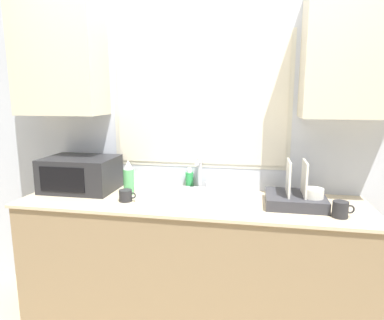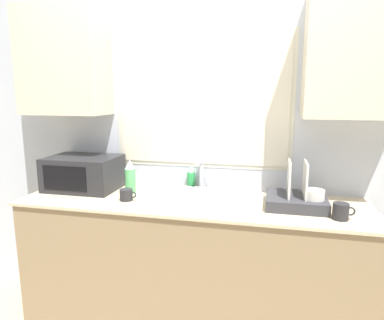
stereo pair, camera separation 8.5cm
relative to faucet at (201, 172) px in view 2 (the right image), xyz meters
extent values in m
cube|color=#8C7251|center=(-0.02, -0.25, -0.59)|extent=(2.28, 0.63, 0.87)
cube|color=#C6B28E|center=(-0.02, -0.25, -0.15)|extent=(2.31, 0.66, 0.02)
cube|color=silver|center=(-0.02, 0.09, 0.28)|extent=(6.00, 0.06, 2.60)
cube|color=beige|center=(-0.02, 0.06, 0.51)|extent=(1.31, 0.01, 0.97)
cube|color=beige|center=(-0.02, 0.06, 0.51)|extent=(1.25, 0.01, 0.91)
cube|color=beige|center=(-1.00, -0.10, 0.80)|extent=(0.61, 0.32, 0.77)
cube|color=beige|center=(0.97, -0.10, 0.80)|extent=(0.61, 0.32, 0.77)
cube|color=#B2B2B7|center=(0.00, -0.19, -0.12)|extent=(0.73, 0.36, 0.03)
cylinder|color=#B7B7BC|center=(0.00, 0.02, -0.02)|extent=(0.03, 0.03, 0.23)
cylinder|color=#B7B7BC|center=(0.00, -0.05, 0.08)|extent=(0.03, 0.13, 0.03)
cylinder|color=#B7B7BC|center=(0.05, 0.02, -0.11)|extent=(0.02, 0.02, 0.06)
cube|color=#232326|center=(-0.86, -0.16, -0.01)|extent=(0.51, 0.37, 0.25)
cube|color=black|center=(-0.90, -0.35, -0.01)|extent=(0.33, 0.01, 0.17)
cube|color=#333338|center=(0.66, -0.24, -0.10)|extent=(0.37, 0.34, 0.07)
cube|color=silver|center=(0.61, -0.24, 0.04)|extent=(0.01, 0.22, 0.22)
cube|color=silver|center=(0.70, -0.24, 0.04)|extent=(0.01, 0.22, 0.22)
cylinder|color=silver|center=(0.76, -0.29, -0.04)|extent=(0.12, 0.12, 0.06)
cylinder|color=#59B266|center=(-0.48, -0.20, -0.05)|extent=(0.08, 0.08, 0.18)
cone|color=silver|center=(-0.48, -0.20, 0.08)|extent=(0.07, 0.07, 0.06)
cylinder|color=#268C3F|center=(-0.08, 0.03, -0.07)|extent=(0.06, 0.06, 0.12)
cylinder|color=white|center=(-0.08, 0.03, 0.01)|extent=(0.03, 0.03, 0.04)
cylinder|color=#262628|center=(-0.44, -0.36, -0.10)|extent=(0.09, 0.09, 0.08)
torus|color=#262628|center=(-0.39, -0.36, -0.09)|extent=(0.04, 0.01, 0.04)
cylinder|color=#262628|center=(0.89, -0.42, -0.09)|extent=(0.09, 0.09, 0.10)
torus|color=#262628|center=(0.94, -0.42, -0.08)|extent=(0.05, 0.01, 0.05)
camera|label=1|loc=(0.40, -2.41, 0.56)|focal=32.00mm
camera|label=2|loc=(0.48, -2.40, 0.56)|focal=32.00mm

